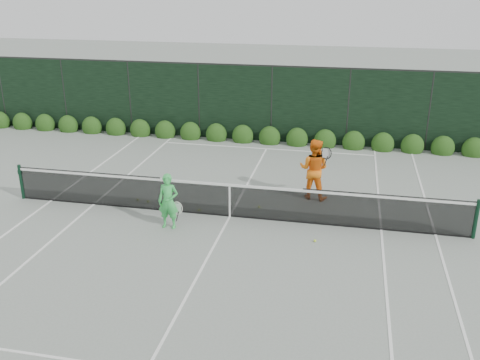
# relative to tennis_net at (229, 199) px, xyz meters

# --- Properties ---
(ground) EXTENTS (80.00, 80.00, 0.00)m
(ground) POSITION_rel_tennis_net_xyz_m (0.02, 0.00, -0.53)
(ground) COLOR gray
(ground) RESTS_ON ground
(tennis_net) EXTENTS (12.90, 0.10, 1.07)m
(tennis_net) POSITION_rel_tennis_net_xyz_m (0.00, 0.00, 0.00)
(tennis_net) COLOR #103220
(tennis_net) RESTS_ON ground
(player_woman) EXTENTS (0.63, 0.36, 1.50)m
(player_woman) POSITION_rel_tennis_net_xyz_m (-1.40, -0.99, 0.22)
(player_woman) COLOR green
(player_woman) RESTS_ON ground
(player_man) EXTENTS (1.02, 0.86, 1.84)m
(player_man) POSITION_rel_tennis_net_xyz_m (2.17, 1.84, 0.39)
(player_man) COLOR orange
(player_man) RESTS_ON ground
(court_lines) EXTENTS (11.03, 23.83, 0.01)m
(court_lines) POSITION_rel_tennis_net_xyz_m (0.02, 0.00, -0.53)
(court_lines) COLOR white
(court_lines) RESTS_ON ground
(windscreen_fence) EXTENTS (32.00, 21.07, 3.06)m
(windscreen_fence) POSITION_rel_tennis_net_xyz_m (0.02, -2.71, 0.98)
(windscreen_fence) COLOR black
(windscreen_fence) RESTS_ON ground
(hedge_row) EXTENTS (31.66, 0.65, 0.94)m
(hedge_row) POSITION_rel_tennis_net_xyz_m (0.02, 7.15, -0.30)
(hedge_row) COLOR #19390F
(hedge_row) RESTS_ON ground
(tennis_balls) EXTENTS (5.47, 2.04, 0.07)m
(tennis_balls) POSITION_rel_tennis_net_xyz_m (-1.07, 0.30, -0.50)
(tennis_balls) COLOR #D1F336
(tennis_balls) RESTS_ON ground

